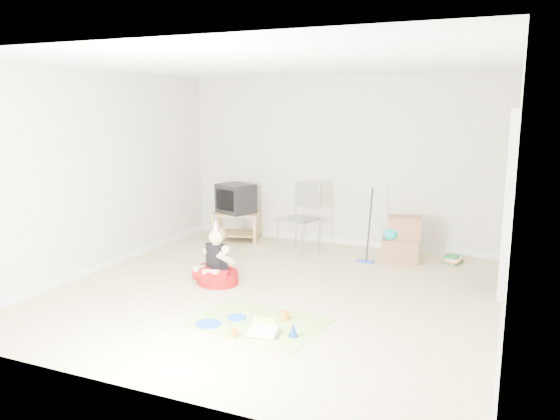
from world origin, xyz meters
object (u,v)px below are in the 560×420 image
at_px(tv_stand, 236,224).
at_px(birthday_cake, 264,332).
at_px(folding_chair, 299,219).
at_px(seated_woman, 217,269).
at_px(cardboard_boxes, 401,240).
at_px(crt_tv, 236,199).

distance_m(tv_stand, birthday_cake, 3.79).
relative_size(folding_chair, birthday_cake, 3.71).
bearing_deg(seated_woman, folding_chair, 76.39).
bearing_deg(cardboard_boxes, birthday_cake, -103.04).
bearing_deg(cardboard_boxes, folding_chair, -174.11).
bearing_deg(tv_stand, crt_tv, 116.57).
xyz_separation_m(crt_tv, seated_woman, (0.80, -2.03, -0.51)).
relative_size(tv_stand, birthday_cake, 2.88).
bearing_deg(tv_stand, folding_chair, -15.09).
xyz_separation_m(tv_stand, cardboard_boxes, (2.69, -0.17, 0.03)).
height_order(tv_stand, folding_chair, folding_chair).
bearing_deg(birthday_cake, seated_woman, 134.85).
height_order(crt_tv, cardboard_boxes, crt_tv).
bearing_deg(folding_chair, tv_stand, 164.91).
bearing_deg(crt_tv, seated_woman, -45.62).
distance_m(cardboard_boxes, birthday_cake, 3.14).
xyz_separation_m(folding_chair, cardboard_boxes, (1.48, 0.15, -0.21)).
distance_m(seated_woman, birthday_cake, 1.69).
distance_m(cardboard_boxes, seated_woman, 2.66).
xyz_separation_m(crt_tv, folding_chair, (1.21, -0.33, -0.17)).
bearing_deg(crt_tv, tv_stand, -40.51).
relative_size(tv_stand, cardboard_boxes, 1.30).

